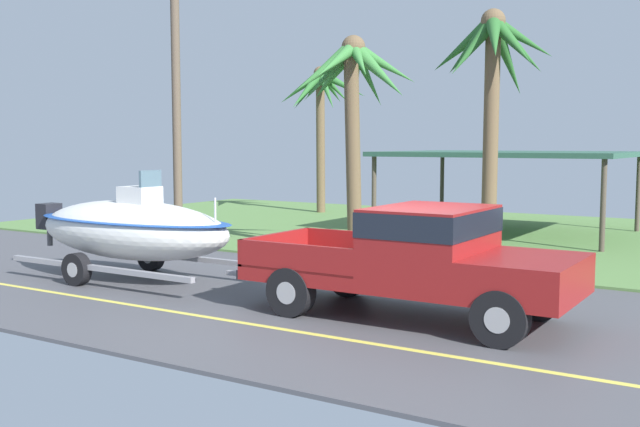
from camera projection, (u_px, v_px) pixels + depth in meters
ground at (548, 252)px, 19.13m from camera, size 36.00×22.00×0.11m
pickup_truck_towing at (428, 257)px, 11.68m from camera, size 5.48×2.16×1.79m
boat_on_trailer at (131, 229)px, 15.13m from camera, size 6.10×2.24×2.25m
carport_awning at (510, 155)px, 22.49m from camera, size 7.00×5.64×2.53m
palm_tree_near_left at (321, 101)px, 29.15m from camera, size 3.86×3.71×5.77m
palm_tree_near_right at (492, 68)px, 16.79m from camera, size 3.12×3.17×5.78m
palm_tree_far_left at (351, 87)px, 18.22m from camera, size 3.27×3.20×5.39m
utility_pole at (176, 94)px, 20.39m from camera, size 0.24×1.80×7.93m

